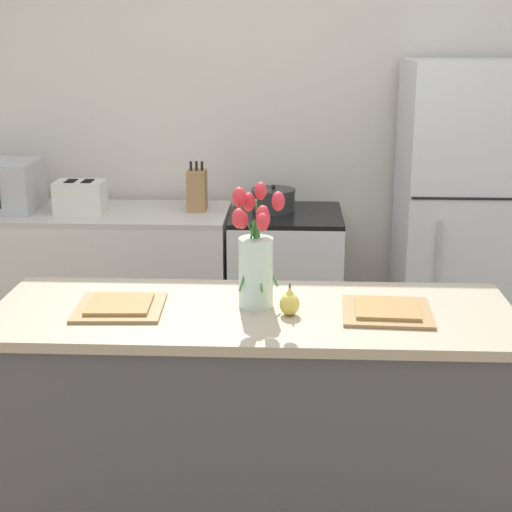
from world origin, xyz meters
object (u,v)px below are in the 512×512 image
plate_setting_right (387,311)px  toaster (80,197)px  stove_range (285,292)px  flower_vase (256,257)px  plate_setting_left (120,306)px  refrigerator (463,224)px  knife_block (197,190)px  cooking_pot (273,200)px  pear_figurine (290,303)px

plate_setting_right → toaster: toaster is taller
stove_range → flower_vase: 1.70m
stove_range → plate_setting_left: (-0.56, -1.61, 0.49)m
refrigerator → plate_setting_right: 1.72m
plate_setting_left → knife_block: (0.07, 1.65, 0.08)m
refrigerator → plate_setting_right: size_ratio=5.52×
knife_block → plate_setting_left: bearing=-92.4°
cooking_pot → pear_figurine: bearing=-86.6°
stove_range → refrigerator: size_ratio=0.53×
plate_setting_left → pear_figurine: bearing=-3.1°
pear_figurine → plate_setting_right: pear_figurine is taller
toaster → cooking_pot: (1.04, 0.08, -0.02)m
flower_vase → pear_figurine: (0.12, -0.08, -0.13)m
refrigerator → knife_block: refrigerator is taller
flower_vase → plate_setting_left: flower_vase is taller
plate_setting_right → pear_figurine: bearing=-174.6°
knife_block → refrigerator: bearing=-1.5°
refrigerator → flower_vase: bearing=-123.7°
knife_block → pear_figurine: bearing=-73.0°
toaster → knife_block: (0.62, 0.08, 0.03)m
refrigerator → plate_setting_left: (-1.51, -1.61, 0.09)m
toaster → cooking_pot: 1.04m
stove_range → toaster: bearing=-178.0°
refrigerator → knife_block: bearing=178.5°
flower_vase → knife_block: 1.65m
pear_figurine → plate_setting_left: pear_figurine is taller
stove_range → plate_setting_left: plate_setting_left is taller
plate_setting_right → toaster: 2.15m
stove_range → knife_block: knife_block is taller
plate_setting_right → cooking_pot: (-0.43, 1.66, 0.03)m
flower_vase → pear_figurine: size_ratio=3.88×
knife_block → toaster: bearing=-173.0°
refrigerator → plate_setting_left: 2.21m
refrigerator → knife_block: (-1.44, 0.04, 0.16)m
plate_setting_left → toaster: 1.67m
refrigerator → toaster: refrigerator is taller
cooking_pot → knife_block: 0.42m
pear_figurine → stove_range: bearing=90.9°
plate_setting_right → cooking_pot: bearing=104.5°
pear_figurine → knife_block: bearing=107.0°
plate_setting_right → knife_block: 1.86m
plate_setting_left → plate_setting_right: same height
plate_setting_left → plate_setting_right: bearing=0.0°
plate_setting_left → toaster: size_ratio=1.11×
pear_figurine → knife_block: (-0.51, 1.68, 0.04)m
pear_figurine → plate_setting_left: 0.59m
plate_setting_left → knife_block: size_ratio=1.15×
refrigerator → knife_block: 1.45m
stove_range → knife_block: (-0.49, 0.04, 0.57)m
plate_setting_right → flower_vase: bearing=173.3°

